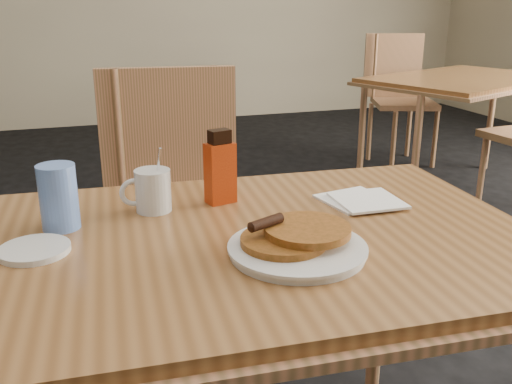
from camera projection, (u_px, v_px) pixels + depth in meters
main_table at (247, 253)px, 1.20m from camera, size 1.31×0.93×0.75m
neighbor_table at (464, 83)px, 3.67m from camera, size 1.49×1.25×0.75m
chair_main_far at (177, 195)px, 1.89m from camera, size 0.51×0.51×1.01m
chair_neighbor_far at (398, 87)px, 4.38m from camera, size 0.56×0.58×0.98m
pancake_plate at (296, 244)px, 1.09m from camera, size 0.27×0.27×0.07m
coffee_mug at (152, 190)px, 1.31m from camera, size 0.12×0.08×0.15m
syrup_bottle at (220, 169)px, 1.35m from camera, size 0.08×0.06×0.18m
napkin_stack at (361, 200)px, 1.37m from camera, size 0.18×0.19×0.01m
blue_tumbler at (59, 197)px, 1.20m from camera, size 0.10×0.10×0.14m
side_saucer at (34, 250)px, 1.10m from camera, size 0.18×0.18×0.01m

